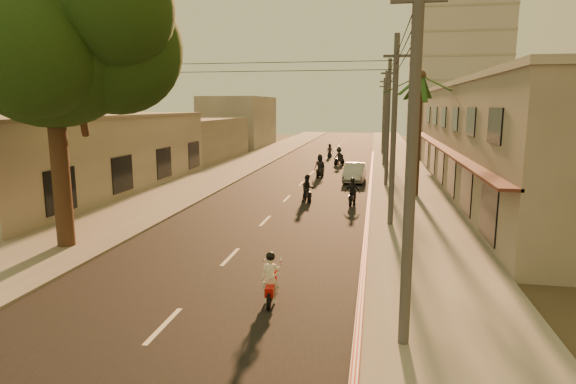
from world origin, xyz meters
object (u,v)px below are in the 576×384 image
object	(u,v)px
palm_tree	(421,83)
scooter_red	(271,280)
broadleaf_tree	(61,34)
scooter_far_a	(320,167)
scooter_mid_a	(308,189)
parked_car	(354,173)
scooter_far_b	(339,157)
scooter_far_c	(330,151)
scooter_mid_b	(352,193)

from	to	relation	value
palm_tree	scooter_red	size ratio (longest dim) A/B	5.09
broadleaf_tree	scooter_far_a	size ratio (longest dim) A/B	6.31
scooter_mid_a	parked_car	size ratio (longest dim) A/B	0.39
palm_tree	scooter_red	xyz separation A→B (m)	(-5.53, -17.98, -6.45)
scooter_far_a	scooter_far_b	distance (m)	8.16
broadleaf_tree	scooter_far_c	size ratio (longest dim) A/B	7.56
scooter_red	scooter_mid_a	size ratio (longest dim) A/B	0.94
scooter_mid_a	scooter_far_b	world-z (taller)	scooter_far_b
scooter_far_a	scooter_far_c	world-z (taller)	scooter_far_a
broadleaf_tree	scooter_far_b	size ratio (longest dim) A/B	6.60
scooter_mid_a	parked_car	distance (m)	8.80
scooter_mid_b	parked_car	size ratio (longest dim) A/B	0.38
broadleaf_tree	scooter_mid_b	bearing A→B (deg)	44.58
scooter_far_a	parked_car	distance (m)	3.51
scooter_red	scooter_mid_b	bearing A→B (deg)	77.45
palm_tree	parked_car	bearing A→B (deg)	125.96
scooter_far_a	broadleaf_tree	bearing A→B (deg)	-99.56
scooter_mid_a	scooter_mid_b	world-z (taller)	scooter_mid_a
scooter_mid_b	scooter_far_c	bearing A→B (deg)	106.68
scooter_mid_a	parked_car	xyz separation A→B (m)	(2.44, 8.46, -0.06)
scooter_far_a	scooter_mid_b	bearing A→B (deg)	-64.04
broadleaf_tree	scooter_far_b	bearing A→B (deg)	73.98
scooter_far_b	scooter_mid_b	bearing A→B (deg)	-56.95
broadleaf_tree	scooter_far_c	world-z (taller)	broadleaf_tree
scooter_mid_b	parked_car	xyz separation A→B (m)	(-0.28, 8.97, -0.03)
palm_tree	scooter_far_b	size ratio (longest dim) A/B	4.47
scooter_mid_a	scooter_far_a	distance (m)	10.45
scooter_mid_b	scooter_far_b	world-z (taller)	scooter_far_b
scooter_mid_a	scooter_far_b	size ratio (longest dim) A/B	0.93
palm_tree	scooter_red	distance (m)	19.89
scooter_mid_a	scooter_far_c	size ratio (longest dim) A/B	1.06
palm_tree	scooter_far_b	xyz separation A→B (m)	(-6.10, 15.80, -6.30)
scooter_mid_a	parked_car	world-z (taller)	scooter_mid_a
scooter_far_b	palm_tree	bearing A→B (deg)	-42.53
scooter_far_b	scooter_red	bearing A→B (deg)	-62.67
scooter_mid_b	scooter_red	bearing A→B (deg)	-88.08
scooter_far_c	scooter_red	bearing A→B (deg)	-86.00
scooter_mid_b	scooter_far_a	distance (m)	11.40
scooter_red	scooter_far_a	size ratio (longest dim) A/B	0.84
broadleaf_tree	scooter_far_a	xyz separation A→B (m)	(7.58, 21.55, -7.62)
scooter_red	parked_car	distance (m)	23.72
scooter_red	scooter_far_b	world-z (taller)	scooter_far_b
parked_car	scooter_far_a	bearing A→B (deg)	147.05
scooter_red	scooter_mid_a	bearing A→B (deg)	87.86
scooter_mid_a	palm_tree	bearing A→B (deg)	2.17
broadleaf_tree	scooter_mid_a	bearing A→B (deg)	54.11
scooter_red	scooter_far_c	xyz separation A→B (m)	(-2.17, 41.01, 0.01)
scooter_red	scooter_far_a	world-z (taller)	scooter_far_a
scooter_far_b	parked_car	world-z (taller)	scooter_far_b
palm_tree	scooter_red	bearing A→B (deg)	-107.09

